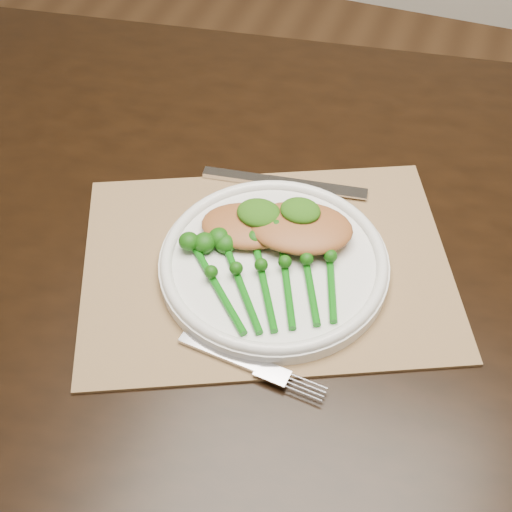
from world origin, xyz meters
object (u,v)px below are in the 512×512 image
(dining_table, at_px, (306,376))
(dinner_plate, at_px, (274,262))
(placemat, at_px, (267,265))
(broccolini_bundle, at_px, (275,282))
(chicken_fillet_left, at_px, (246,226))

(dining_table, bearing_deg, dinner_plate, -119.49)
(placemat, xyz_separation_m, broccolini_bundle, (0.03, -0.04, 0.02))
(dinner_plate, height_order, chicken_fillet_left, chicken_fillet_left)
(dining_table, bearing_deg, chicken_fillet_left, -153.29)
(broccolini_bundle, bearing_deg, chicken_fillet_left, 102.37)
(dining_table, bearing_deg, placemat, -126.79)
(broccolini_bundle, bearing_deg, placemat, 91.68)
(dining_table, distance_m, chicken_fillet_left, 0.42)
(dinner_plate, relative_size, chicken_fillet_left, 2.47)
(broccolini_bundle, bearing_deg, dinner_plate, 81.36)
(placemat, distance_m, dinner_plate, 0.02)
(dining_table, height_order, broccolini_bundle, broccolini_bundle)
(dinner_plate, bearing_deg, broccolini_bundle, -69.31)
(dining_table, xyz_separation_m, dinner_plate, (-0.04, -0.09, 0.39))
(placemat, distance_m, chicken_fillet_left, 0.06)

